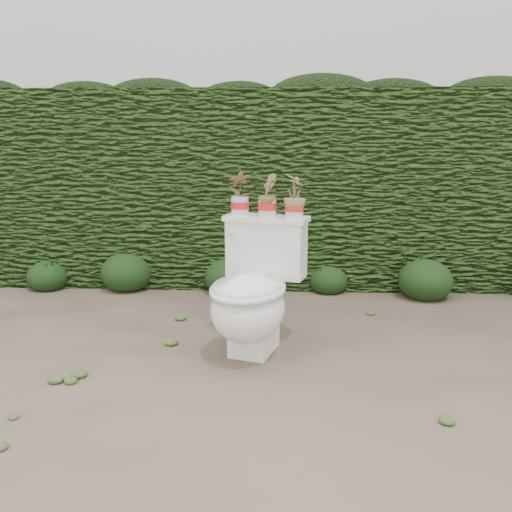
{
  "coord_description": "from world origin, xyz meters",
  "views": [
    {
      "loc": [
        0.36,
        -3.15,
        1.25
      ],
      "look_at": [
        0.22,
        -0.03,
        0.55
      ],
      "focal_mm": 38.0,
      "sensor_mm": 36.0,
      "label": 1
    }
  ],
  "objects_px": {
    "potted_plant_center": "(267,196)",
    "potted_plant_right": "(295,197)",
    "toilet": "(253,294)",
    "potted_plant_left": "(240,194)"
  },
  "relations": [
    {
      "from": "potted_plant_left",
      "to": "potted_plant_center",
      "type": "relative_size",
      "value": 1.07
    },
    {
      "from": "toilet",
      "to": "potted_plant_center",
      "type": "distance_m",
      "value": 0.59
    },
    {
      "from": "toilet",
      "to": "potted_plant_center",
      "type": "xyz_separation_m",
      "value": [
        0.08,
        0.23,
        0.54
      ]
    },
    {
      "from": "toilet",
      "to": "potted_plant_right",
      "type": "relative_size",
      "value": 3.29
    },
    {
      "from": "toilet",
      "to": "potted_plant_right",
      "type": "distance_m",
      "value": 0.61
    },
    {
      "from": "potted_plant_left",
      "to": "potted_plant_right",
      "type": "xyz_separation_m",
      "value": [
        0.33,
        -0.1,
        -0.01
      ]
    },
    {
      "from": "potted_plant_center",
      "to": "potted_plant_right",
      "type": "xyz_separation_m",
      "value": [
        0.16,
        -0.05,
        0.0
      ]
    },
    {
      "from": "toilet",
      "to": "potted_plant_right",
      "type": "bearing_deg",
      "value": 54.29
    },
    {
      "from": "potted_plant_center",
      "to": "potted_plant_right",
      "type": "relative_size",
      "value": 1.0
    },
    {
      "from": "potted_plant_center",
      "to": "potted_plant_right",
      "type": "bearing_deg",
      "value": -102.43
    }
  ]
}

